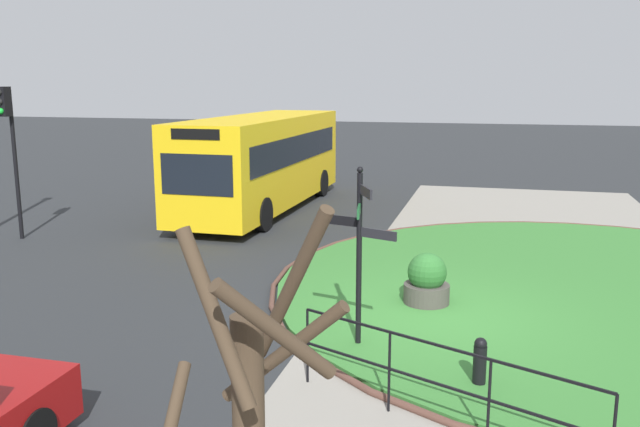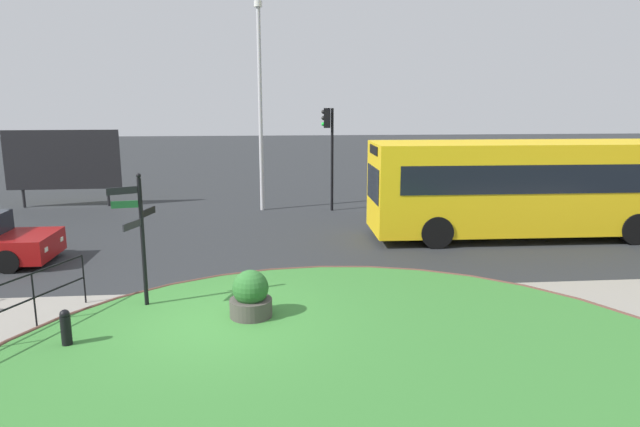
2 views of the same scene
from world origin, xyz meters
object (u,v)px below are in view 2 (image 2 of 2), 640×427
object	(u,v)px
billboard_left	(63,161)
planter_near_signpost	(251,298)
bus_yellow	(524,187)
lamppost_tall	(260,102)
bollard_foreground	(66,329)
traffic_light_near	(329,137)
signpost_directional	(139,231)

from	to	relation	value
billboard_left	planter_near_signpost	bearing A→B (deg)	-59.22
bus_yellow	lamppost_tall	xyz separation A→B (m)	(-8.60, 5.43, 2.70)
bollard_foreground	bus_yellow	bearing A→B (deg)	31.86
lamppost_tall	billboard_left	world-z (taller)	lamppost_tall
bollard_foreground	traffic_light_near	world-z (taller)	traffic_light_near
bollard_foreground	bus_yellow	size ratio (longest dim) A/B	0.08
planter_near_signpost	signpost_directional	bearing A→B (deg)	160.06
bollard_foreground	traffic_light_near	bearing A→B (deg)	63.94
signpost_directional	lamppost_tall	size ratio (longest dim) A/B	0.36
bollard_foreground	billboard_left	bearing A→B (deg)	108.92
lamppost_tall	planter_near_signpost	world-z (taller)	lamppost_tall
lamppost_tall	planter_near_signpost	bearing A→B (deg)	-90.44
signpost_directional	bus_yellow	xyz separation A→B (m)	(11.04, 5.53, -0.07)
bus_yellow	traffic_light_near	bearing A→B (deg)	-39.81
bollard_foreground	traffic_light_near	size ratio (longest dim) A/B	0.19
signpost_directional	traffic_light_near	world-z (taller)	traffic_light_near
planter_near_signpost	lamppost_tall	bearing A→B (deg)	89.56
bollard_foreground	signpost_directional	bearing A→B (deg)	63.47
signpost_directional	traffic_light_near	size ratio (longest dim) A/B	0.72
billboard_left	signpost_directional	bearing A→B (deg)	-65.70
billboard_left	bus_yellow	bearing A→B (deg)	-23.09
bollard_foreground	billboard_left	size ratio (longest dim) A/B	0.16
bollard_foreground	bus_yellow	xyz separation A→B (m)	(12.01, 7.46, 1.30)
bollard_foreground	lamppost_tall	distance (m)	13.92
signpost_directional	traffic_light_near	distance (m)	11.86
signpost_directional	planter_near_signpost	bearing A→B (deg)	-19.94
bollard_foreground	planter_near_signpost	xyz separation A→B (m)	(3.31, 1.07, 0.09)
signpost_directional	billboard_left	world-z (taller)	billboard_left
signpost_directional	billboard_left	bearing A→B (deg)	115.35
signpost_directional	planter_near_signpost	distance (m)	2.81
bollard_foreground	billboard_left	world-z (taller)	billboard_left
bollard_foreground	bus_yellow	distance (m)	14.19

